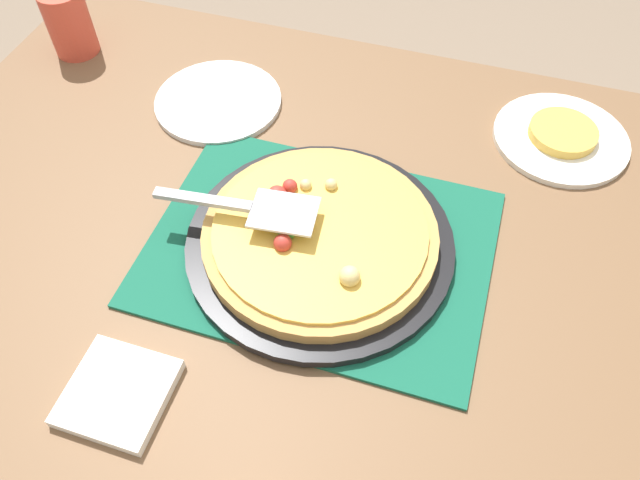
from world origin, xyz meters
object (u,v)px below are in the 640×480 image
pizza (319,234)px  napkin_stack (118,393)px  plate_side (218,101)px  served_slice_right (563,132)px  cup_near (69,22)px  pizza_server (250,207)px  pizza_pan (320,243)px  plate_far_right (561,138)px

pizza → napkin_stack: bearing=-119.8°
plate_side → served_slice_right: size_ratio=2.00×
cup_near → napkin_stack: size_ratio=1.00×
plate_side → pizza_server: 0.32m
napkin_stack → pizza: bearing=60.2°
pizza_server → pizza_pan: bearing=6.2°
plate_far_right → cup_near: (-0.89, -0.02, 0.06)m
plate_side → cup_near: (-0.32, 0.06, 0.06)m
pizza_pan → pizza_server: pizza_server is taller
pizza_pan → served_slice_right: size_ratio=3.45×
served_slice_right → pizza_server: pizza_server is taller
pizza_pan → served_slice_right: bearing=46.9°
pizza → cup_near: (-0.58, 0.31, 0.03)m
pizza_pan → pizza_server: bearing=-173.8°
pizza_pan → napkin_stack: bearing=-120.0°
plate_far_right → pizza_server: (-0.41, -0.34, 0.06)m
plate_far_right → pizza_server: size_ratio=0.94×
plate_far_right → pizza_server: pizza_server is taller
pizza_pan → pizza: bearing=-169.9°
served_slice_right → pizza_server: 0.54m
napkin_stack → plate_side: bearing=100.6°
pizza_pan → plate_far_right: (0.31, 0.33, -0.01)m
pizza_pan → plate_side: bearing=136.8°
plate_side → cup_near: cup_near is taller
plate_far_right → plate_side: bearing=-171.7°
plate_far_right → served_slice_right: size_ratio=2.00×
pizza → served_slice_right: bearing=46.8°
pizza_pan → served_slice_right: 0.46m
served_slice_right → plate_side: bearing=-171.7°
plate_side → pizza_server: (0.17, -0.26, 0.06)m
plate_far_right → plate_side: 0.58m
plate_side → pizza_server: bearing=-57.1°
pizza_pan → plate_side: size_ratio=1.73×
plate_far_right → napkin_stack: 0.78m
pizza_pan → cup_near: cup_near is taller
pizza_pan → pizza: (-0.00, -0.00, 0.02)m
pizza_pan → served_slice_right: served_slice_right is taller
pizza_pan → pizza: pizza is taller
served_slice_right → pizza: bearing=-133.2°
napkin_stack → pizza_pan: bearing=60.0°
plate_far_right → napkin_stack: size_ratio=1.83×
pizza_pan → napkin_stack: 0.33m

